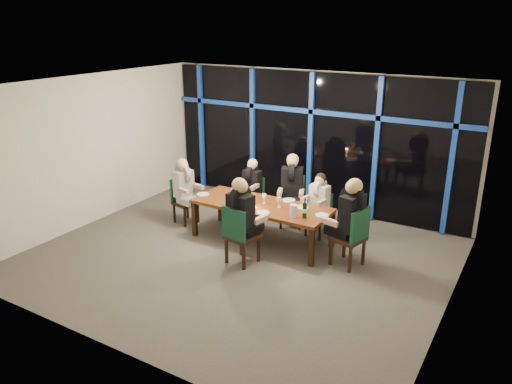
# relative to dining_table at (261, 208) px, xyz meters

# --- Properties ---
(room) EXTENTS (7.04, 7.00, 3.02)m
(room) POSITION_rel_dining_table_xyz_m (0.00, -0.80, 1.34)
(room) COLOR #5C5751
(room) RESTS_ON ground
(window_wall) EXTENTS (6.86, 0.43, 2.94)m
(window_wall) POSITION_rel_dining_table_xyz_m (0.01, 2.13, 0.87)
(window_wall) COLOR black
(window_wall) RESTS_ON ground
(dining_table) EXTENTS (2.60, 1.00, 0.75)m
(dining_table) POSITION_rel_dining_table_xyz_m (0.00, 0.00, 0.00)
(dining_table) COLOR brown
(dining_table) RESTS_ON ground
(chair_far_left) EXTENTS (0.42, 0.42, 0.88)m
(chair_far_left) POSITION_rel_dining_table_xyz_m (-0.75, 0.95, -0.19)
(chair_far_left) COLOR black
(chair_far_left) RESTS_ON ground
(chair_far_mid) EXTENTS (0.62, 0.62, 1.02)m
(chair_far_mid) POSITION_rel_dining_table_xyz_m (0.11, 1.04, -0.11)
(chair_far_mid) COLOR black
(chair_far_mid) RESTS_ON ground
(chair_far_right) EXTENTS (0.45, 0.45, 0.86)m
(chair_far_right) POSITION_rel_dining_table_xyz_m (0.82, 0.85, -0.20)
(chair_far_right) COLOR black
(chair_far_right) RESTS_ON ground
(chair_end_left) EXTENTS (0.52, 0.52, 0.93)m
(chair_end_left) POSITION_rel_dining_table_xyz_m (-1.88, 0.01, -0.16)
(chair_end_left) COLOR black
(chair_end_left) RESTS_ON ground
(chair_end_right) EXTENTS (0.60, 0.60, 1.07)m
(chair_end_right) POSITION_rel_dining_table_xyz_m (1.83, -0.10, -0.08)
(chair_end_right) COLOR black
(chair_end_right) RESTS_ON ground
(chair_near_mid) EXTENTS (0.56, 0.56, 1.06)m
(chair_near_mid) POSITION_rel_dining_table_xyz_m (0.14, -1.01, -0.09)
(chair_near_mid) COLOR black
(chair_near_mid) RESTS_ON ground
(diner_far_left) EXTENTS (0.44, 0.55, 0.86)m
(diner_far_left) POSITION_rel_dining_table_xyz_m (-0.75, 0.88, 0.16)
(diner_far_left) COLOR black
(diner_far_left) RESTS_ON ground
(diner_far_mid) EXTENTS (0.63, 0.70, 1.00)m
(diner_far_mid) POSITION_rel_dining_table_xyz_m (0.14, 0.96, 0.29)
(diner_far_mid) COLOR black
(diner_far_mid) RESTS_ON ground
(diner_far_right) EXTENTS (0.46, 0.57, 0.84)m
(diner_far_right) POSITION_rel_dining_table_xyz_m (0.81, 0.78, 0.14)
(diner_far_right) COLOR white
(diner_far_right) RESTS_ON ground
(diner_end_left) EXTENTS (0.62, 0.52, 0.91)m
(diner_end_left) POSITION_rel_dining_table_xyz_m (-1.80, -0.00, 0.21)
(diner_end_left) COLOR black
(diner_end_left) RESTS_ON ground
(diner_end_right) EXTENTS (0.72, 0.61, 1.04)m
(diner_end_right) POSITION_rel_dining_table_xyz_m (1.75, -0.08, 0.34)
(diner_end_right) COLOR black
(diner_end_right) RESTS_ON ground
(diner_near_mid) EXTENTS (0.57, 0.69, 1.03)m
(diner_near_mid) POSITION_rel_dining_table_xyz_m (0.16, -0.92, 0.33)
(diner_near_mid) COLOR black
(diner_near_mid) RESTS_ON ground
(plate_far_left) EXTENTS (0.24, 0.24, 0.01)m
(plate_far_left) POSITION_rel_dining_table_xyz_m (-0.74, 0.31, 0.08)
(plate_far_left) COLOR white
(plate_far_left) RESTS_ON dining_table
(plate_far_mid) EXTENTS (0.24, 0.24, 0.01)m
(plate_far_mid) POSITION_rel_dining_table_xyz_m (0.35, 0.43, 0.08)
(plate_far_mid) COLOR white
(plate_far_mid) RESTS_ON dining_table
(plate_far_right) EXTENTS (0.24, 0.24, 0.01)m
(plate_far_right) POSITION_rel_dining_table_xyz_m (0.73, 0.22, 0.08)
(plate_far_right) COLOR white
(plate_far_right) RESTS_ON dining_table
(plate_end_left) EXTENTS (0.24, 0.24, 0.01)m
(plate_end_left) POSITION_rel_dining_table_xyz_m (-1.25, -0.13, 0.08)
(plate_end_left) COLOR white
(plate_end_left) RESTS_ON dining_table
(plate_end_right) EXTENTS (0.24, 0.24, 0.01)m
(plate_end_right) POSITION_rel_dining_table_xyz_m (1.20, 0.06, 0.08)
(plate_end_right) COLOR white
(plate_end_right) RESTS_ON dining_table
(plate_near_mid) EXTENTS (0.24, 0.24, 0.01)m
(plate_near_mid) POSITION_rel_dining_table_xyz_m (0.24, -0.37, 0.08)
(plate_near_mid) COLOR white
(plate_near_mid) RESTS_ON dining_table
(wine_bottle) EXTENTS (0.08, 0.08, 0.35)m
(wine_bottle) POSITION_rel_dining_table_xyz_m (0.97, -0.18, 0.20)
(wine_bottle) COLOR black
(wine_bottle) RESTS_ON dining_table
(water_pitcher) EXTENTS (0.14, 0.12, 0.22)m
(water_pitcher) POSITION_rel_dining_table_xyz_m (0.79, -0.25, 0.18)
(water_pitcher) COLOR white
(water_pitcher) RESTS_ON dining_table
(tea_light) EXTENTS (0.05, 0.05, 0.03)m
(tea_light) POSITION_rel_dining_table_xyz_m (-0.04, -0.23, 0.08)
(tea_light) COLOR #FFAF4C
(tea_light) RESTS_ON dining_table
(wine_glass_a) EXTENTS (0.06, 0.06, 0.16)m
(wine_glass_a) POSITION_rel_dining_table_xyz_m (-0.22, -0.09, 0.18)
(wine_glass_a) COLOR silver
(wine_glass_a) RESTS_ON dining_table
(wine_glass_b) EXTENTS (0.07, 0.07, 0.18)m
(wine_glass_b) POSITION_rel_dining_table_xyz_m (0.02, 0.07, 0.20)
(wine_glass_b) COLOR white
(wine_glass_b) RESTS_ON dining_table
(wine_glass_c) EXTENTS (0.07, 0.07, 0.19)m
(wine_glass_c) POSITION_rel_dining_table_xyz_m (0.35, 0.03, 0.21)
(wine_glass_c) COLOR silver
(wine_glass_c) RESTS_ON dining_table
(wine_glass_d) EXTENTS (0.07, 0.07, 0.19)m
(wine_glass_d) POSITION_rel_dining_table_xyz_m (-0.63, 0.01, 0.21)
(wine_glass_d) COLOR silver
(wine_glass_d) RESTS_ON dining_table
(wine_glass_e) EXTENTS (0.07, 0.07, 0.19)m
(wine_glass_e) POSITION_rel_dining_table_xyz_m (0.85, 0.08, 0.20)
(wine_glass_e) COLOR silver
(wine_glass_e) RESTS_ON dining_table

